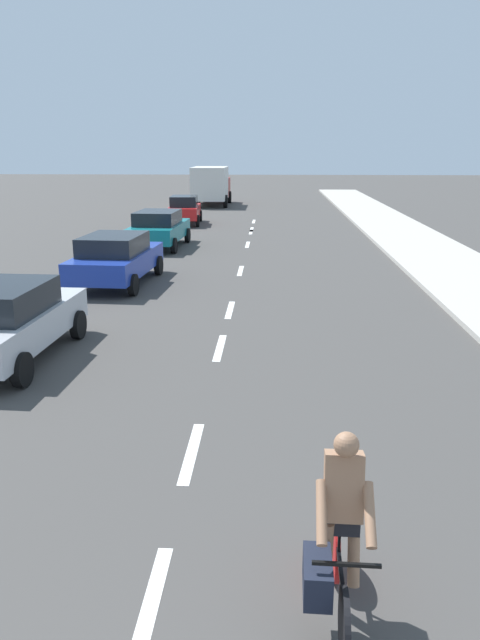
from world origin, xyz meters
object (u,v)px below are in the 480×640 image
(delivery_truck, at_px, (211,185))
(parked_car_blue, at_px, (116,258))
(parked_car_teal, at_px, (159,228))
(parked_car_red, at_px, (184,209))
(cyclist, at_px, (337,538))
(parked_car_silver, at_px, (6,319))

(delivery_truck, bearing_deg, parked_car_blue, -90.46)
(parked_car_blue, xyz_separation_m, delivery_truck, (0.27, 27.50, 0.66))
(parked_car_teal, distance_m, parked_car_red, 8.37)
(parked_car_blue, relative_size, parked_car_red, 1.18)
(parked_car_red, relative_size, delivery_truck, 0.62)
(cyclist, height_order, parked_car_blue, cyclist)
(parked_car_silver, xyz_separation_m, parked_car_teal, (0.42, 14.53, 0.00))
(parked_car_silver, relative_size, parked_car_blue, 0.94)
(parked_car_blue, height_order, parked_car_red, same)
(delivery_truck, bearing_deg, parked_car_teal, -90.66)
(cyclist, xyz_separation_m, parked_car_red, (-5.52, 29.70, 0.00))
(parked_car_silver, distance_m, delivery_truck, 34.66)
(cyclist, bearing_deg, delivery_truck, -81.19)
(cyclist, distance_m, parked_car_red, 30.20)
(parked_car_silver, height_order, parked_car_teal, same)
(parked_car_silver, relative_size, delivery_truck, 0.69)
(parked_car_silver, height_order, parked_car_blue, same)
(parked_car_blue, bearing_deg, parked_car_silver, -90.03)
(parked_car_blue, bearing_deg, parked_car_teal, 93.29)
(cyclist, height_order, parked_car_red, cyclist)
(cyclist, relative_size, parked_car_blue, 0.39)
(parked_car_silver, xyz_separation_m, delivery_truck, (0.68, 34.65, 0.66))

